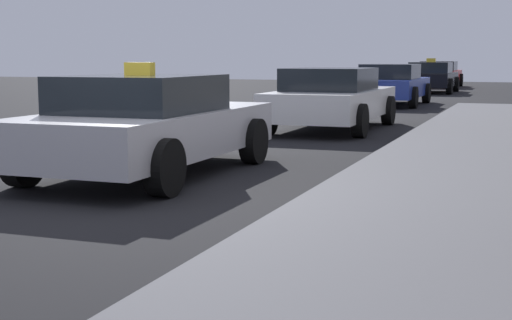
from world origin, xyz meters
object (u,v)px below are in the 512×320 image
car_black (431,77)px  car_red (439,74)px  car_silver (147,124)px  car_blue (391,84)px  car_white (332,98)px

car_black → car_red: car_black is taller
car_red → car_silver: bearing=-90.2°
car_silver → car_blue: size_ratio=0.97×
car_blue → car_red: bearing=91.2°
car_white → car_black: size_ratio=1.07×
car_blue → car_black: car_black is taller
car_white → car_blue: same height
car_silver → car_blue: (0.38, 15.04, -0.00)m
car_blue → car_red: size_ratio=1.05×
car_silver → car_blue: car_silver is taller
car_silver → car_white: car_silver is taller
car_white → car_blue: (-0.29, 8.38, -0.00)m
car_blue → car_black: (0.09, 8.71, 0.00)m
car_white → car_blue: 8.38m
car_blue → car_black: 8.71m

